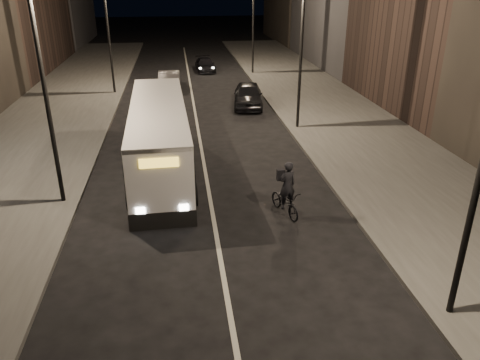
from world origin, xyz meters
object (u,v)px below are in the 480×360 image
object	(u,v)px
streetlight_right_mid	(297,31)
car_far	(205,65)
streetlight_right_far	(250,10)
streetlight_left_far	(111,17)
streetlight_left_near	(48,62)
cyclist_on_bicycle	(286,197)
car_near	(248,95)
city_bus	(159,135)
car_mid	(170,80)

from	to	relation	value
streetlight_right_mid	car_far	world-z (taller)	streetlight_right_mid
streetlight_right_far	streetlight_left_far	world-z (taller)	same
streetlight_left_near	streetlight_left_far	distance (m)	18.00
car_far	streetlight_right_mid	bearing A→B (deg)	-81.26
cyclist_on_bicycle	streetlight_right_far	bearing A→B (deg)	66.53
streetlight_right_far	car_far	bearing A→B (deg)	152.52
streetlight_left_near	car_near	xyz separation A→B (m)	(8.90, 13.27, -4.58)
streetlight_left_far	streetlight_left_near	bearing A→B (deg)	-90.00
streetlight_left_near	cyclist_on_bicycle	xyz separation A→B (m)	(7.97, -2.00, -4.65)
streetlight_right_mid	streetlight_left_far	size ratio (longest dim) A/B	1.00
city_bus	car_near	world-z (taller)	city_bus
streetlight_left_far	cyclist_on_bicycle	bearing A→B (deg)	-68.28
car_mid	streetlight_right_mid	bearing A→B (deg)	122.97
streetlight_left_far	car_mid	bearing A→B (deg)	16.92
city_bus	cyclist_on_bicycle	world-z (taller)	city_bus
car_mid	car_far	size ratio (longest dim) A/B	1.13
car_near	streetlight_left_near	bearing A→B (deg)	-115.97
car_near	streetlight_right_far	bearing A→B (deg)	88.54
streetlight_right_far	car_far	world-z (taller)	streetlight_right_far
streetlight_left_near	city_bus	world-z (taller)	streetlight_left_near
streetlight_left_near	city_bus	xyz separation A→B (m)	(3.40, 3.03, -3.75)
city_bus	car_near	bearing A→B (deg)	60.11
streetlight_right_far	cyclist_on_bicycle	bearing A→B (deg)	-95.93
streetlight_right_mid	cyclist_on_bicycle	size ratio (longest dim) A/B	3.79
cyclist_on_bicycle	car_near	bearing A→B (deg)	68.95
car_far	city_bus	bearing A→B (deg)	-101.78
streetlight_right_far	city_bus	world-z (taller)	streetlight_right_far
streetlight_left_far	car_mid	xyz separation A→B (m)	(3.74, 1.14, -4.63)
streetlight_right_mid	streetlight_right_far	bearing A→B (deg)	90.00
streetlight_right_mid	streetlight_right_far	world-z (taller)	same
streetlight_right_mid	streetlight_left_far	distance (m)	14.62
car_near	car_far	world-z (taller)	car_near
streetlight_left_far	car_mid	world-z (taller)	streetlight_left_far
streetlight_right_mid	car_mid	xyz separation A→B (m)	(-6.92, 11.14, -4.63)
streetlight_left_near	car_near	size ratio (longest dim) A/B	1.78
streetlight_right_mid	streetlight_right_far	distance (m)	16.00
streetlight_right_far	car_near	xyz separation A→B (m)	(-1.77, -10.73, -4.58)
streetlight_right_far	streetlight_left_near	distance (m)	26.26
cyclist_on_bicycle	car_far	size ratio (longest dim) A/B	0.55
cyclist_on_bicycle	streetlight_right_mid	bearing A→B (deg)	57.35
streetlight_left_near	car_mid	size ratio (longest dim) A/B	1.83
cyclist_on_bicycle	car_mid	world-z (taller)	cyclist_on_bicycle
streetlight_left_far	car_near	distance (m)	11.07
streetlight_right_far	car_mid	world-z (taller)	streetlight_right_far
streetlight_left_near	car_mid	bearing A→B (deg)	78.94
streetlight_right_far	car_near	size ratio (longest dim) A/B	1.78
streetlight_left_near	car_mid	world-z (taller)	streetlight_left_near
city_bus	cyclist_on_bicycle	xyz separation A→B (m)	(4.56, -5.03, -0.90)
streetlight_right_mid	car_near	size ratio (longest dim) A/B	1.78
streetlight_right_mid	streetlight_left_near	bearing A→B (deg)	-143.12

